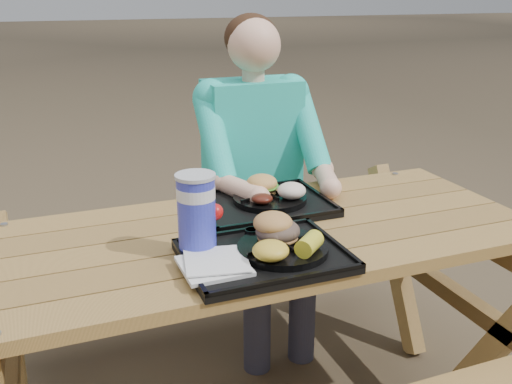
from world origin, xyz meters
name	(u,v)px	position (x,y,z in m)	size (l,w,h in m)	color
picnic_table	(256,332)	(0.00, 0.00, 0.38)	(1.80, 1.49, 0.75)	#999999
tray_near	(264,257)	(-0.06, -0.21, 0.76)	(0.45, 0.35, 0.02)	black
tray_far	(263,206)	(0.09, 0.17, 0.76)	(0.45, 0.35, 0.02)	black
plate_near	(283,248)	(0.00, -0.21, 0.78)	(0.26, 0.26, 0.02)	black
plate_far	(270,199)	(0.12, 0.18, 0.78)	(0.26, 0.26, 0.02)	black
napkin_stack	(214,264)	(-0.21, -0.24, 0.78)	(0.17, 0.17, 0.02)	silver
soda_cup	(197,214)	(-0.22, -0.11, 0.88)	(0.11, 0.11, 0.22)	#1720B3
condiment_bbq	(252,233)	(-0.05, -0.08, 0.78)	(0.04, 0.04, 0.03)	black
condiment_mustard	(264,231)	(-0.01, -0.09, 0.78)	(0.05, 0.05, 0.03)	yellow
sandwich	(278,219)	(0.00, -0.17, 0.85)	(0.12, 0.12, 0.13)	#BE8143
mac_cheese	(271,250)	(-0.07, -0.28, 0.81)	(0.10, 0.10, 0.05)	yellow
corn_cob	(309,244)	(0.05, -0.28, 0.82)	(0.09, 0.09, 0.05)	yellow
cutlery_far	(213,209)	(-0.09, 0.17, 0.77)	(0.02, 0.14, 0.01)	black
burger	(262,179)	(0.11, 0.23, 0.84)	(0.11, 0.11, 0.10)	#DE9C4E
baked_beans	(262,199)	(0.07, 0.12, 0.81)	(0.07, 0.07, 0.03)	#4F190F
potato_salad	(292,191)	(0.18, 0.13, 0.82)	(0.10, 0.10, 0.06)	white
diner	(253,196)	(0.22, 0.59, 0.64)	(0.48, 0.84, 1.28)	#1AA2B9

